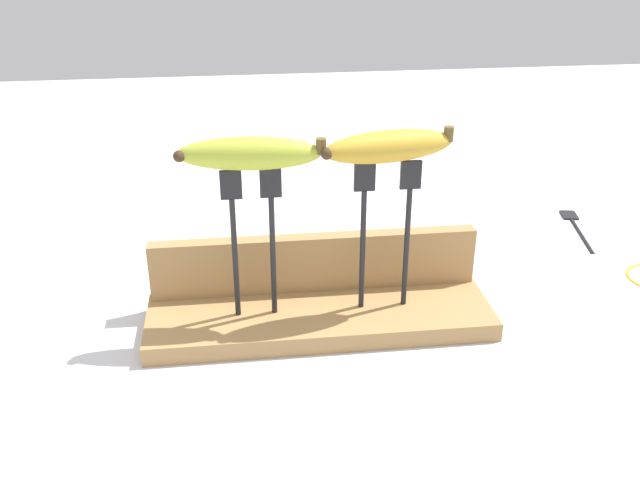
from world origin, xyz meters
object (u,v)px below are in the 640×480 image
(fork_stand_right, at_px, (386,224))
(banana_raised_left, at_px, (249,154))
(banana_raised_right, at_px, (390,147))
(fork_stand_left, at_px, (253,232))
(fork_fallen_near, at_px, (575,224))

(fork_stand_right, distance_m, banana_raised_left, 0.19)
(fork_stand_right, xyz_separation_m, banana_raised_right, (-0.00, -0.00, 0.10))
(fork_stand_left, bearing_deg, fork_fallen_near, 25.20)
(fork_fallen_near, bearing_deg, banana_raised_right, -146.24)
(fork_stand_right, relative_size, banana_raised_left, 1.14)
(banana_raised_left, bearing_deg, banana_raised_right, -0.01)
(fork_stand_left, relative_size, fork_fallen_near, 1.17)
(banana_raised_right, bearing_deg, fork_stand_right, 10.80)
(fork_fallen_near, bearing_deg, fork_stand_left, -154.80)
(fork_stand_right, height_order, banana_raised_right, banana_raised_right)
(banana_raised_left, height_order, fork_fallen_near, banana_raised_left)
(fork_stand_right, relative_size, fork_fallen_near, 1.18)
(fork_stand_left, bearing_deg, fork_stand_right, 0.00)
(fork_stand_left, relative_size, banana_raised_right, 1.15)
(fork_stand_left, relative_size, fork_stand_right, 0.99)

